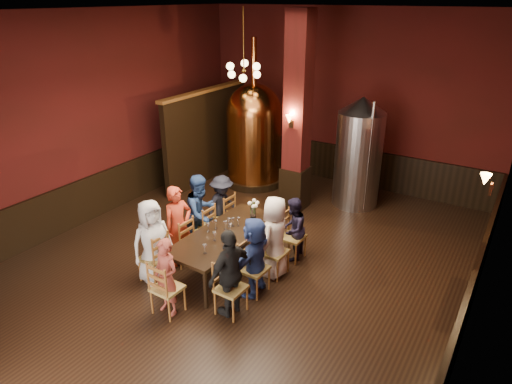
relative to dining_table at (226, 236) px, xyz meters
The scene contains 40 objects.
room 1.60m from the dining_table, 68.81° to the left, with size 10.00×10.02×4.50m.
wainscot_right 4.10m from the dining_table, ahead, with size 0.08×9.90×1.00m, color black.
wainscot_back 5.27m from the dining_table, 88.70° to the left, with size 7.90×0.08×1.00m, color black.
wainscot_left 3.86m from the dining_table, behind, with size 0.08×9.90×1.00m, color black.
column 3.48m from the dining_table, 93.32° to the left, with size 0.58×0.58×4.50m, color #4B1010.
partition 4.70m from the dining_table, 131.28° to the left, with size 0.22×3.50×2.40m, color black.
pendant_cluster 4.35m from the dining_table, 117.64° to the left, with size 0.90×0.90×1.70m, color #A57226, non-canonical shape.
sconce_wall 4.44m from the dining_table, 15.42° to the left, with size 0.20×0.20×0.36m, color black, non-canonical shape.
sconce_column 3.20m from the dining_table, 93.67° to the left, with size 0.20×0.20×0.36m, color black, non-canonical shape.
dining_table is the anchor object (origin of this frame).
chair_0 1.33m from the dining_table, 131.97° to the right, with size 0.46×0.46×0.92m, color olive, non-canonical shape.
person_0 1.32m from the dining_table, 131.97° to the right, with size 0.76×0.49×1.55m, color silver.
chair_1 0.94m from the dining_table, 160.38° to the right, with size 0.46×0.46×0.92m, color olive, non-canonical shape.
person_1 0.92m from the dining_table, 160.38° to the right, with size 0.57×0.38×1.57m, color #BB3720.
chair_2 0.94m from the dining_table, 157.18° to the left, with size 0.46×0.46×0.92m, color olive, non-canonical shape.
person_2 0.92m from the dining_table, 157.18° to the left, with size 0.77×0.38×1.58m, color navy.
chair_3 1.33m from the dining_table, 128.76° to the left, with size 0.46×0.46×0.92m, color olive, non-canonical shape.
person_3 1.31m from the dining_table, 128.76° to the left, with size 0.87×0.50×1.35m, color black.
chair_4 1.33m from the dining_table, 51.24° to the right, with size 0.46×0.46×0.92m, color olive, non-canonical shape.
person_4 1.31m from the dining_table, 51.24° to the right, with size 0.88×0.36×1.50m, color black.
chair_5 0.94m from the dining_table, 22.82° to the right, with size 0.46×0.46×0.92m, color olive, non-canonical shape.
person_5 0.91m from the dining_table, 22.82° to the right, with size 1.31×0.42×1.41m, color #2F468F.
chair_6 0.94m from the dining_table, 19.62° to the left, with size 0.46×0.46×0.92m, color olive, non-canonical shape.
person_6 0.92m from the dining_table, 19.62° to the left, with size 0.75×0.49×1.53m, color white.
chair_7 1.33m from the dining_table, 48.03° to the left, with size 0.46×0.46×0.92m, color olive, non-canonical shape.
person_7 1.31m from the dining_table, 48.03° to the left, with size 0.61×0.30×1.26m, color #1D1932.
chair_8 1.57m from the dining_table, 91.60° to the right, with size 0.46×0.46×0.92m, color olive, non-canonical shape.
person_8 1.55m from the dining_table, 91.60° to the right, with size 0.48×0.32×1.32m, color #9A3F33.
copper_kettle 4.37m from the dining_table, 115.14° to the left, with size 1.74×1.74×3.80m.
steel_vessel 4.19m from the dining_table, 75.99° to the left, with size 1.15×1.15×2.64m.
rose_vase 0.85m from the dining_table, 83.17° to the left, with size 0.22×0.22×0.38m.
wine_glass_0 0.80m from the dining_table, 80.41° to the right, with size 0.07×0.07×0.17m, color white, non-canonical shape.
wine_glass_1 0.29m from the dining_table, 110.21° to the left, with size 0.07×0.07×0.17m, color white, non-canonical shape.
wine_glass_2 0.38m from the dining_table, 82.65° to the left, with size 0.07×0.07×0.17m, color white, non-canonical shape.
wine_glass_3 0.19m from the dining_table, 126.04° to the left, with size 0.07×0.07×0.17m, color white, non-canonical shape.
wine_glass_4 0.32m from the dining_table, 96.02° to the left, with size 0.07×0.07×0.17m, color white, non-canonical shape.
wine_glass_5 0.37m from the dining_table, 89.08° to the right, with size 0.07×0.07×0.17m, color white, non-canonical shape.
wine_glass_6 0.28m from the dining_table, behind, with size 0.07×0.07×0.17m, color white, non-canonical shape.
wine_glass_7 0.17m from the dining_table, 50.12° to the left, with size 0.07×0.07×0.17m, color white, non-canonical shape.
wine_glass_8 0.35m from the dining_table, 155.29° to the right, with size 0.07×0.07×0.17m, color white, non-canonical shape.
Camera 1 is at (4.22, -6.23, 4.74)m, focal length 32.00 mm.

